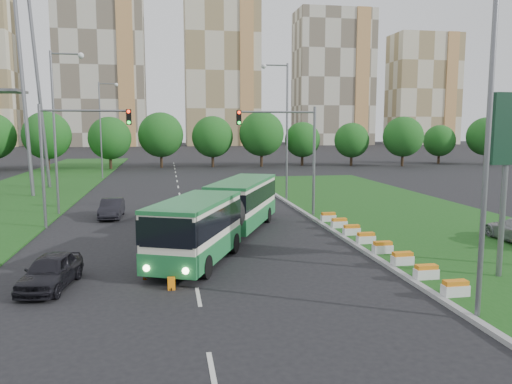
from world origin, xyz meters
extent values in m
plane|color=black|center=(0.00, 0.00, 0.00)|extent=(360.00, 360.00, 0.00)
cube|color=#184C15|center=(13.00, 8.00, 0.07)|extent=(14.00, 60.00, 0.15)
cube|color=gray|center=(6.05, 8.00, 0.09)|extent=(0.30, 60.00, 0.18)
cube|color=#184C15|center=(-18.00, 25.00, 0.05)|extent=(12.00, 110.00, 0.10)
cylinder|color=slate|center=(10.00, -6.00, 2.80)|extent=(0.24, 0.24, 5.60)
cylinder|color=slate|center=(6.40, 10.00, 4.00)|extent=(0.20, 0.20, 8.00)
cylinder|color=slate|center=(3.65, 10.00, 7.60)|extent=(5.50, 0.14, 0.14)
cube|color=black|center=(0.90, 10.00, 7.20)|extent=(0.32, 0.32, 1.00)
cylinder|color=slate|center=(-12.00, 9.00, 4.00)|extent=(0.20, 0.20, 8.00)
cylinder|color=slate|center=(-9.25, 9.00, 7.60)|extent=(5.50, 0.14, 0.14)
cube|color=black|center=(-6.50, 9.00, 7.20)|extent=(0.32, 0.32, 1.00)
cube|color=beige|center=(-25.00, 150.00, 26.00)|extent=(28.00, 15.00, 52.00)
cube|color=beige|center=(15.00, 150.00, 25.00)|extent=(25.00, 15.00, 50.00)
cube|color=beige|center=(55.00, 150.00, 23.50)|extent=(27.00, 15.00, 47.00)
cube|color=beige|center=(90.00, 150.00, 20.00)|extent=(24.00, 14.00, 40.00)
cube|color=silver|center=(-1.23, -1.75, 1.77)|extent=(2.53, 6.98, 2.73)
cube|color=silver|center=(-1.23, 7.20, 1.77)|extent=(2.53, 8.50, 2.73)
cylinder|color=black|center=(-1.23, 2.35, 1.72)|extent=(2.53, 1.26, 2.53)
cube|color=#1F6F38|center=(-1.23, -1.75, 0.86)|extent=(2.61, 7.03, 0.96)
cube|color=#1F6F38|center=(-1.23, 7.20, 0.86)|extent=(2.61, 8.55, 0.96)
cube|color=black|center=(-1.23, -1.75, 2.23)|extent=(2.61, 7.03, 1.06)
cube|color=black|center=(-1.23, 7.20, 2.23)|extent=(2.61, 8.55, 1.06)
imported|color=black|center=(-8.90, -3.84, 0.71)|extent=(2.28, 4.34, 1.41)
imported|color=black|center=(-8.15, 12.13, 0.69)|extent=(1.55, 4.21, 1.38)
imported|color=gray|center=(-5.09, -3.22, 0.92)|extent=(0.66, 0.79, 1.84)
cube|color=orange|center=(-4.03, -4.94, 0.26)|extent=(0.30, 0.26, 0.51)
cylinder|color=black|center=(-4.03, -5.07, 0.06)|extent=(0.03, 0.12, 0.12)
camera|label=1|loc=(-4.06, -24.84, 6.61)|focal=35.00mm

